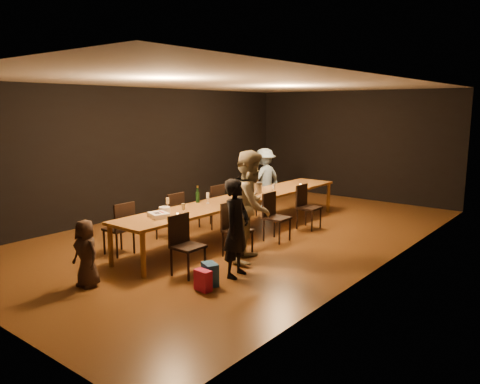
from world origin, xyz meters
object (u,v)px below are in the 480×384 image
Objects in this scene: table at (242,200)px; chair_left_0 at (118,228)px; child at (86,253)px; birthday_cake at (158,215)px; chair_left_3 at (246,198)px; chair_left_2 at (211,206)px; chair_right_1 at (238,230)px; woman_birthday at (236,228)px; chair_right_2 at (277,217)px; chair_left_1 at (169,216)px; ice_bucket at (257,188)px; woman_tan at (251,206)px; champagne_bottle at (198,194)px; plate_stack at (164,210)px; man_blue at (264,178)px; chair_right_0 at (188,246)px; chair_right_3 at (309,207)px.

chair_left_0 is at bearing -109.50° from table.
child reaches higher than birthday_cake.
chair_left_2 is at bearing -180.00° from chair_left_3.
chair_right_1 is 1.00m from woman_birthday.
chair_left_2 is (-1.70, 0.00, 0.00)m from chair_right_2.
chair_left_1 is 1.98m from ice_bucket.
ice_bucket reaches higher than chair_right_1.
chair_left_3 is (0.00, 3.60, 0.00)m from chair_left_0.
chair_left_3 is at bearing 125.31° from table.
ice_bucket is (-1.20, 1.78, -0.06)m from woman_tan.
champagne_bottle reaches higher than chair_right_1.
woman_tan is at bearing 13.84° from chair_right_2.
chair_left_2 is 1.06m from ice_bucket.
plate_stack is at bearing -53.67° from chair_right_1.
chair_left_3 is 1.24m from man_blue.
child is at bearing -34.07° from chair_right_0.
woman_tan is 1.22× the size of man_blue.
man_blue reaches higher than champagne_bottle.
chair_left_3 is at bearing -125.22° from chair_right_2.
chair_right_0 is 0.79m from woman_birthday.
woman_tan is (-0.29, 0.74, 0.18)m from woman_birthday.
plate_stack is at bearing 139.12° from birthday_cake.
ice_bucket is at bearing 109.78° from birthday_cake.
chair_right_2 is (0.00, 2.40, 0.00)m from chair_right_0.
chair_right_2 is at bearing 87.93° from birthday_cake.
chair_left_1 is at bearing -114.52° from ice_bucket.
ice_bucket is at bearing -54.55° from chair_right_3.
chair_right_1 and chair_left_0 have the same top height.
chair_left_0 and chair_left_2 have the same top height.
chair_left_0 is 3.10m from ice_bucket.
birthday_cake is (-0.85, -1.02, 0.32)m from chair_right_1.
chair_right_2 is 2.90× the size of champagne_bottle.
chair_left_0 and chair_left_1 have the same top height.
woman_tan is 1.53m from champagne_bottle.
woman_birthday reaches higher than chair_left_1.
woman_tan reaches higher than chair_right_0.
chair_right_1 and chair_right_3 have the same top height.
table is 14.68× the size of birthday_cake.
birthday_cake is at bearing -140.23° from chair_left_1.
child reaches higher than chair_right_3.
chair_left_1 is 0.61× the size of man_blue.
chair_right_3 is at bearing 180.00° from chair_right_2.
ice_bucket is at bearing 19.44° from woman_birthday.
man_blue is (-0.30, 4.77, 0.29)m from chair_left_0.
chair_left_2 is at bearing 101.82° from child.
chair_left_1 is at bearing -90.00° from chair_right_1.
man_blue is 2.12m from ice_bucket.
chair_right_2 is at bearing 180.00° from chair_right_0.
chair_right_3 is 2.48m from champagne_bottle.
plate_stack is at bearing 95.63° from woman_tan.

